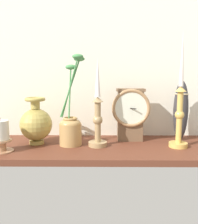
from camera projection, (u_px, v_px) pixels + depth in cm
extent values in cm
cube|color=brown|center=(102.00, 148.00, 102.51)|extent=(100.00, 36.00, 2.40)
cube|color=white|center=(102.00, 67.00, 115.81)|extent=(120.00, 2.00, 65.00)
cube|color=brown|center=(131.00, 116.00, 109.16)|extent=(10.92, 5.53, 21.86)
cube|color=brown|center=(132.00, 90.00, 107.45)|extent=(12.23, 6.19, 1.20)
torus|color=#A47B51|center=(132.00, 108.00, 105.45)|extent=(16.50, 1.50, 16.50)
cylinder|color=silver|center=(132.00, 108.00, 105.35)|extent=(13.80, 0.40, 13.80)
cube|color=black|center=(132.00, 108.00, 105.06)|extent=(4.03, 4.24, 0.30)
cylinder|color=#D9AC51|center=(179.00, 145.00, 100.19)|extent=(7.44, 7.44, 1.80)
cylinder|color=#D9AC51|center=(181.00, 117.00, 98.52)|extent=(2.29, 2.29, 20.65)
sphere|color=#D9AC51|center=(181.00, 115.00, 98.37)|extent=(3.67, 3.67, 3.67)
cone|color=#D9AC51|center=(182.00, 89.00, 96.84)|extent=(4.51, 4.51, 2.00)
cone|color=white|center=(184.00, 58.00, 95.09)|extent=(1.86, 1.86, 21.70)
cylinder|color=#A48558|center=(99.00, 144.00, 101.49)|extent=(7.67, 7.67, 1.80)
cylinder|color=#A48558|center=(99.00, 122.00, 100.14)|extent=(2.51, 2.51, 16.41)
sphere|color=#A48558|center=(99.00, 120.00, 100.02)|extent=(4.02, 4.02, 4.02)
cone|color=#A48558|center=(99.00, 99.00, 98.78)|extent=(4.55, 4.55, 2.00)
cone|color=white|center=(99.00, 77.00, 97.47)|extent=(2.35, 2.35, 15.59)
cylinder|color=#AB9648|center=(38.00, 142.00, 104.79)|extent=(6.03, 6.03, 1.60)
sphere|color=#AB9648|center=(37.00, 125.00, 103.68)|extent=(13.40, 13.40, 13.40)
cylinder|color=#AB9648|center=(36.00, 104.00, 102.40)|extent=(3.75, 3.75, 3.95)
torus|color=#AB9648|center=(36.00, 99.00, 102.10)|extent=(8.44, 8.44, 1.52)
cylinder|color=tan|center=(72.00, 134.00, 102.49)|extent=(9.20, 9.20, 9.00)
ellipsoid|color=tan|center=(72.00, 124.00, 101.83)|extent=(8.74, 8.74, 4.37)
torus|color=tan|center=(71.00, 118.00, 101.50)|extent=(5.97, 5.97, 0.91)
cylinder|color=#488E4E|center=(71.00, 88.00, 99.66)|extent=(7.48, 1.66, 24.08)
ellipsoid|color=#488E4E|center=(79.00, 56.00, 97.27)|extent=(4.40, 2.80, 2.00)
cylinder|color=#488E4E|center=(71.00, 93.00, 99.96)|extent=(1.51, 2.47, 20.80)
ellipsoid|color=#488E4E|center=(72.00, 67.00, 99.34)|extent=(4.40, 2.80, 2.00)
cylinder|color=#488E4E|center=(71.00, 89.00, 99.72)|extent=(8.39, 1.39, 22.93)
ellipsoid|color=#488E4E|center=(80.00, 59.00, 98.29)|extent=(4.40, 2.80, 2.00)
cylinder|color=#B07D56|center=(3.00, 146.00, 93.92)|extent=(3.52, 3.52, 4.29)
cylinder|color=#B07D56|center=(3.00, 150.00, 94.17)|extent=(8.80, 8.80, 0.80)
cylinder|color=#B07D56|center=(2.00, 141.00, 93.60)|extent=(7.92, 7.92, 0.60)
cylinder|color=beige|center=(2.00, 130.00, 93.00)|extent=(6.19, 6.19, 7.26)
cylinder|color=black|center=(1.00, 119.00, 92.37)|extent=(0.30, 0.30, 1.20)
ellipsoid|color=#323134|center=(182.00, 111.00, 109.23)|extent=(6.40, 6.40, 26.50)
torus|color=#CCB78C|center=(183.00, 94.00, 108.13)|extent=(6.04, 6.04, 0.60)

